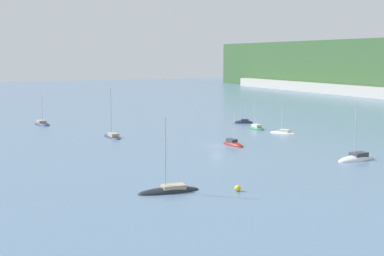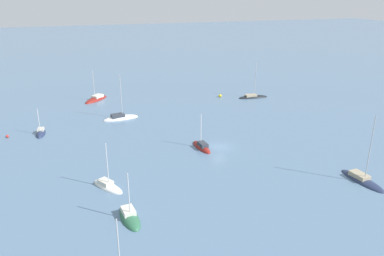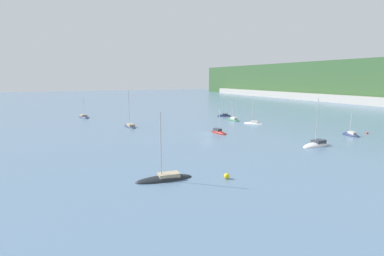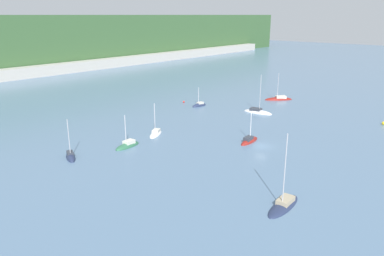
{
  "view_description": "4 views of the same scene",
  "coord_description": "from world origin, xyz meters",
  "px_view_note": "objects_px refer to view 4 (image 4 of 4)",
  "views": [
    {
      "loc": [
        93.31,
        -50.39,
        17.89
      ],
      "look_at": [
        -9.19,
        -1.19,
        2.59
      ],
      "focal_mm": 50.0,
      "sensor_mm": 36.0,
      "label": 1
    },
    {
      "loc": [
        -60.35,
        26.94,
        27.75
      ],
      "look_at": [
        6.26,
        3.25,
        2.12
      ],
      "focal_mm": 35.0,
      "sensor_mm": 36.0,
      "label": 2
    },
    {
      "loc": [
        69.26,
        -37.99,
        14.75
      ],
      "look_at": [
        2.76,
        -5.68,
        2.39
      ],
      "focal_mm": 28.0,
      "sensor_mm": 36.0,
      "label": 3
    },
    {
      "loc": [
        -64.36,
        -36.76,
        25.94
      ],
      "look_at": [
        -9.39,
        10.7,
        3.92
      ],
      "focal_mm": 35.0,
      "sensor_mm": 36.0,
      "label": 4
    }
  ],
  "objects_px": {
    "sailboat_4": "(279,99)",
    "sailboat_5": "(71,157)",
    "sailboat_6": "(156,134)",
    "sailboat_8": "(284,205)",
    "sailboat_0": "(199,106)",
    "mooring_buoy_0": "(184,102)",
    "sailboat_2": "(128,146)",
    "mooring_buoy_1": "(384,123)",
    "sailboat_9": "(249,141)",
    "sailboat_7": "(258,112)"
  },
  "relations": [
    {
      "from": "sailboat_2",
      "to": "mooring_buoy_1",
      "type": "xyz_separation_m",
      "value": [
        51.45,
        -35.37,
        0.31
      ]
    },
    {
      "from": "sailboat_6",
      "to": "sailboat_9",
      "type": "distance_m",
      "value": 21.1
    },
    {
      "from": "sailboat_5",
      "to": "sailboat_8",
      "type": "distance_m",
      "value": 40.54
    },
    {
      "from": "sailboat_2",
      "to": "mooring_buoy_0",
      "type": "xyz_separation_m",
      "value": [
        37.25,
        18.01,
        0.17
      ]
    },
    {
      "from": "sailboat_4",
      "to": "mooring_buoy_0",
      "type": "height_order",
      "value": "sailboat_4"
    },
    {
      "from": "sailboat_4",
      "to": "sailboat_5",
      "type": "xyz_separation_m",
      "value": [
        -71.3,
        5.32,
        -0.0
      ]
    },
    {
      "from": "sailboat_9",
      "to": "mooring_buoy_0",
      "type": "xyz_separation_m",
      "value": [
        18.34,
        35.32,
        0.16
      ]
    },
    {
      "from": "mooring_buoy_1",
      "to": "sailboat_0",
      "type": "bearing_deg",
      "value": 107.04
    },
    {
      "from": "sailboat_0",
      "to": "sailboat_6",
      "type": "height_order",
      "value": "sailboat_6"
    },
    {
      "from": "sailboat_4",
      "to": "mooring_buoy_0",
      "type": "bearing_deg",
      "value": 1.52
    },
    {
      "from": "sailboat_5",
      "to": "sailboat_7",
      "type": "distance_m",
      "value": 53.42
    },
    {
      "from": "sailboat_9",
      "to": "mooring_buoy_0",
      "type": "relative_size",
      "value": 13.15
    },
    {
      "from": "sailboat_6",
      "to": "sailboat_2",
      "type": "bearing_deg",
      "value": -20.36
    },
    {
      "from": "sailboat_8",
      "to": "mooring_buoy_1",
      "type": "distance_m",
      "value": 53.32
    },
    {
      "from": "sailboat_4",
      "to": "sailboat_6",
      "type": "relative_size",
      "value": 1.18
    },
    {
      "from": "sailboat_0",
      "to": "mooring_buoy_0",
      "type": "bearing_deg",
      "value": -84.82
    },
    {
      "from": "sailboat_6",
      "to": "mooring_buoy_0",
      "type": "relative_size",
      "value": 13.93
    },
    {
      "from": "sailboat_2",
      "to": "sailboat_9",
      "type": "bearing_deg",
      "value": 132.38
    },
    {
      "from": "sailboat_0",
      "to": "sailboat_5",
      "type": "height_order",
      "value": "sailboat_5"
    },
    {
      "from": "sailboat_5",
      "to": "mooring_buoy_1",
      "type": "relative_size",
      "value": 10.18
    },
    {
      "from": "sailboat_0",
      "to": "sailboat_4",
      "type": "bearing_deg",
      "value": 156.31
    },
    {
      "from": "sailboat_5",
      "to": "mooring_buoy_1",
      "type": "xyz_separation_m",
      "value": [
        62.61,
        -38.61,
        0.31
      ]
    },
    {
      "from": "sailboat_0",
      "to": "sailboat_9",
      "type": "bearing_deg",
      "value": 64.93
    },
    {
      "from": "mooring_buoy_1",
      "to": "mooring_buoy_0",
      "type": "bearing_deg",
      "value": 104.9
    },
    {
      "from": "sailboat_4",
      "to": "mooring_buoy_0",
      "type": "distance_m",
      "value": 30.46
    },
    {
      "from": "sailboat_5",
      "to": "sailboat_7",
      "type": "height_order",
      "value": "sailboat_7"
    },
    {
      "from": "sailboat_5",
      "to": "sailboat_8",
      "type": "relative_size",
      "value": 0.74
    },
    {
      "from": "sailboat_6",
      "to": "sailboat_9",
      "type": "relative_size",
      "value": 1.06
    },
    {
      "from": "sailboat_0",
      "to": "sailboat_8",
      "type": "bearing_deg",
      "value": 57.89
    },
    {
      "from": "sailboat_4",
      "to": "sailboat_2",
      "type": "bearing_deg",
      "value": 40.79
    },
    {
      "from": "sailboat_6",
      "to": "sailboat_7",
      "type": "height_order",
      "value": "sailboat_7"
    },
    {
      "from": "sailboat_6",
      "to": "mooring_buoy_1",
      "type": "height_order",
      "value": "sailboat_6"
    },
    {
      "from": "sailboat_0",
      "to": "sailboat_2",
      "type": "relative_size",
      "value": 0.86
    },
    {
      "from": "sailboat_2",
      "to": "sailboat_9",
      "type": "height_order",
      "value": "sailboat_2"
    },
    {
      "from": "sailboat_8",
      "to": "sailboat_4",
      "type": "bearing_deg",
      "value": -154.45
    },
    {
      "from": "mooring_buoy_0",
      "to": "sailboat_6",
      "type": "bearing_deg",
      "value": -149.37
    },
    {
      "from": "sailboat_8",
      "to": "mooring_buoy_1",
      "type": "bearing_deg",
      "value": 177.62
    },
    {
      "from": "sailboat_2",
      "to": "sailboat_6",
      "type": "bearing_deg",
      "value": -175.71
    },
    {
      "from": "mooring_buoy_1",
      "to": "sailboat_8",
      "type": "bearing_deg",
      "value": -179.09
    },
    {
      "from": "mooring_buoy_0",
      "to": "mooring_buoy_1",
      "type": "height_order",
      "value": "mooring_buoy_1"
    },
    {
      "from": "sailboat_7",
      "to": "sailboat_8",
      "type": "bearing_deg",
      "value": -61.02
    },
    {
      "from": "sailboat_0",
      "to": "mooring_buoy_1",
      "type": "height_order",
      "value": "sailboat_0"
    },
    {
      "from": "sailboat_4",
      "to": "sailboat_7",
      "type": "bearing_deg",
      "value": 53.67
    },
    {
      "from": "sailboat_0",
      "to": "sailboat_2",
      "type": "bearing_deg",
      "value": 24.44
    },
    {
      "from": "sailboat_8",
      "to": "sailboat_9",
      "type": "bearing_deg",
      "value": -140.97
    },
    {
      "from": "sailboat_6",
      "to": "sailboat_8",
      "type": "bearing_deg",
      "value": 43.5
    },
    {
      "from": "sailboat_8",
      "to": "sailboat_9",
      "type": "xyz_separation_m",
      "value": [
        20.76,
        18.9,
        -0.02
      ]
    },
    {
      "from": "sailboat_7",
      "to": "sailboat_2",
      "type": "bearing_deg",
      "value": -103.94
    },
    {
      "from": "mooring_buoy_0",
      "to": "sailboat_7",
      "type": "bearing_deg",
      "value": -79.76
    },
    {
      "from": "sailboat_9",
      "to": "mooring_buoy_1",
      "type": "bearing_deg",
      "value": -33.84
    }
  ]
}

